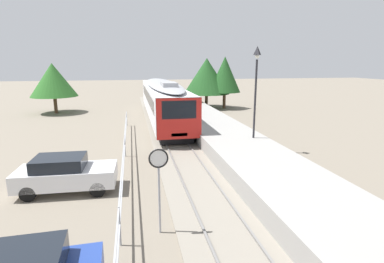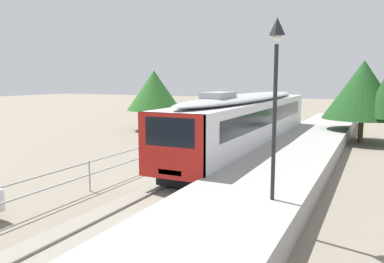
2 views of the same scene
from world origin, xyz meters
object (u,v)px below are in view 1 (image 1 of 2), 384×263
(platform_lamp_mid_platform, at_px, (256,75))
(speed_limit_sign, at_px, (159,170))
(commuter_train, at_px, (163,98))
(parked_hatchback_white, at_px, (65,173))

(platform_lamp_mid_platform, xyz_separation_m, speed_limit_sign, (-6.38, -7.91, -2.50))
(commuter_train, distance_m, parked_hatchback_white, 16.05)
(parked_hatchback_white, bearing_deg, commuter_train, 69.28)
(platform_lamp_mid_platform, height_order, parked_hatchback_white, platform_lamp_mid_platform)
(platform_lamp_mid_platform, xyz_separation_m, parked_hatchback_white, (-9.96, -3.90, -3.83))
(platform_lamp_mid_platform, relative_size, parked_hatchback_white, 1.32)
(speed_limit_sign, xyz_separation_m, parked_hatchback_white, (-3.58, 4.01, -1.33))
(commuter_train, xyz_separation_m, platform_lamp_mid_platform, (4.30, -11.06, 2.48))
(platform_lamp_mid_platform, distance_m, speed_limit_sign, 10.47)
(speed_limit_sign, bearing_deg, platform_lamp_mid_platform, 51.13)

